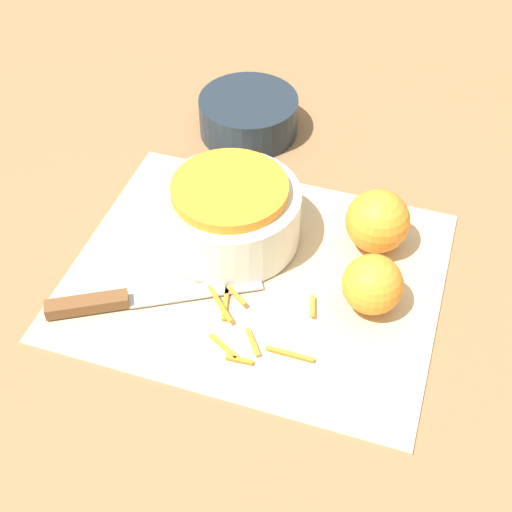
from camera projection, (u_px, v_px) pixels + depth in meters
ground_plane at (256, 276)px, 0.90m from camera, size 4.00×4.00×0.00m
cutting_board at (256, 274)px, 0.89m from camera, size 0.46×0.37×0.01m
bowl_speckled at (230, 212)px, 0.91m from camera, size 0.18×0.18×0.09m
bowl_dark at (249, 115)px, 1.08m from camera, size 0.15×0.15×0.06m
knife at (115, 301)px, 0.85m from camera, size 0.24×0.15×0.02m
orange_left at (378, 221)px, 0.90m from camera, size 0.08×0.08×0.08m
orange_right at (372, 284)px, 0.83m from camera, size 0.07×0.07×0.07m
peel_pile at (247, 323)px, 0.83m from camera, size 0.15×0.12×0.01m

